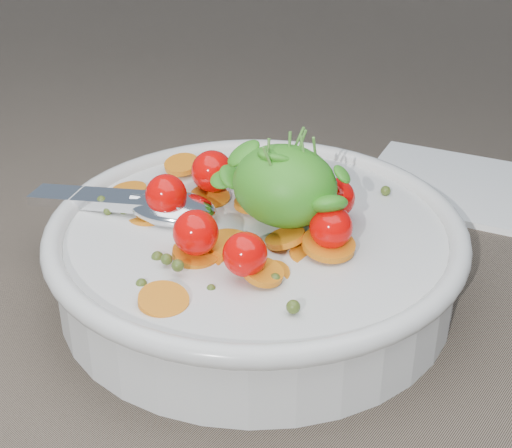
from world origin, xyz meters
The scene contains 3 objects.
ground centered at (0.00, 0.00, 0.00)m, with size 6.00×6.00×0.00m, color #6E5F4F.
bowl centered at (0.02, -0.01, 0.04)m, with size 0.32×0.30×0.13m.
napkin centered at (0.07, 0.24, 0.00)m, with size 0.16×0.14×0.01m, color white.
Camera 1 is at (0.30, -0.40, 0.33)m, focal length 55.00 mm.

